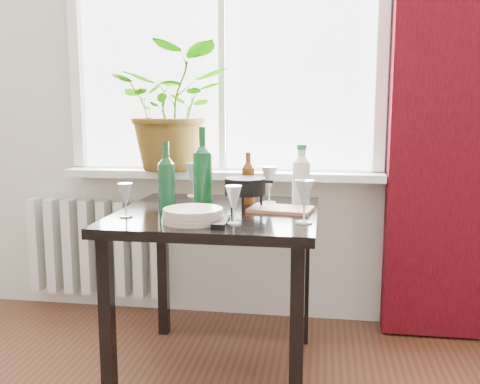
% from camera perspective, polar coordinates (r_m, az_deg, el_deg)
% --- Properties ---
extents(window, '(1.72, 0.08, 1.62)m').
position_cam_1_polar(window, '(2.97, -1.83, 17.09)').
color(window, white).
rests_on(window, ground).
extents(windowsill, '(1.72, 0.20, 0.04)m').
position_cam_1_polar(windowsill, '(2.90, -2.02, 1.92)').
color(windowsill, silver).
rests_on(windowsill, ground).
extents(curtain, '(0.50, 0.12, 2.56)m').
position_cam_1_polar(curtain, '(2.85, 20.91, 10.73)').
color(curtain, '#37050B').
rests_on(curtain, ground).
extents(radiator, '(0.80, 0.10, 0.55)m').
position_cam_1_polar(radiator, '(3.23, -15.10, -5.68)').
color(radiator, silver).
rests_on(radiator, ground).
extents(table, '(0.85, 0.85, 0.74)m').
position_cam_1_polar(table, '(2.33, -2.38, -4.25)').
color(table, black).
rests_on(table, ground).
extents(potted_plant, '(0.65, 0.58, 0.67)m').
position_cam_1_polar(potted_plant, '(2.92, -7.07, 8.88)').
color(potted_plant, '#2B6C1C').
rests_on(potted_plant, windowsill).
extents(wine_bottle_left, '(0.09, 0.09, 0.30)m').
position_cam_1_polar(wine_bottle_left, '(2.29, -7.86, 1.65)').
color(wine_bottle_left, '#0C401E').
rests_on(wine_bottle_left, table).
extents(wine_bottle_right, '(0.11, 0.11, 0.36)m').
position_cam_1_polar(wine_bottle_right, '(2.39, -4.00, 2.75)').
color(wine_bottle_right, '#0D441D').
rests_on(wine_bottle_right, table).
extents(bottle_amber, '(0.08, 0.08, 0.24)m').
position_cam_1_polar(bottle_amber, '(2.46, 0.88, 1.55)').
color(bottle_amber, '#69320B').
rests_on(bottle_amber, table).
extents(cleaning_bottle, '(0.08, 0.08, 0.28)m').
position_cam_1_polar(cleaning_bottle, '(2.45, 6.53, 1.85)').
color(cleaning_bottle, white).
rests_on(cleaning_bottle, table).
extents(wineglass_front_right, '(0.08, 0.08, 0.15)m').
position_cam_1_polar(wineglass_front_right, '(2.03, -0.69, -1.36)').
color(wineglass_front_right, silver).
rests_on(wineglass_front_right, table).
extents(wineglass_far_right, '(0.09, 0.09, 0.17)m').
position_cam_1_polar(wineglass_far_right, '(2.06, 6.87, -0.97)').
color(wineglass_far_right, silver).
rests_on(wineglass_far_right, table).
extents(wineglass_back_center, '(0.09, 0.09, 0.18)m').
position_cam_1_polar(wineglass_back_center, '(2.48, 3.13, 0.81)').
color(wineglass_back_center, silver).
rests_on(wineglass_back_center, table).
extents(wineglass_back_left, '(0.10, 0.10, 0.17)m').
position_cam_1_polar(wineglass_back_left, '(2.67, -5.01, 1.35)').
color(wineglass_back_left, '#B2BCBF').
rests_on(wineglass_back_left, table).
extents(wineglass_front_left, '(0.08, 0.08, 0.14)m').
position_cam_1_polar(wineglass_front_left, '(2.21, -12.11, -0.82)').
color(wineglass_front_left, '#B6BAC4').
rests_on(wineglass_front_left, table).
extents(plate_stack, '(0.27, 0.27, 0.05)m').
position_cam_1_polar(plate_stack, '(2.09, -5.04, -2.48)').
color(plate_stack, beige).
rests_on(plate_stack, table).
extents(fondue_pot, '(0.26, 0.24, 0.14)m').
position_cam_1_polar(fondue_pot, '(2.32, 0.57, -0.18)').
color(fondue_pot, black).
rests_on(fondue_pot, table).
extents(tv_remote, '(0.06, 0.18, 0.02)m').
position_cam_1_polar(tv_remote, '(2.04, -2.05, -3.21)').
color(tv_remote, black).
rests_on(tv_remote, table).
extents(cutting_board, '(0.29, 0.21, 0.01)m').
position_cam_1_polar(cutting_board, '(2.31, 4.37, -1.84)').
color(cutting_board, '#AC6D4D').
rests_on(cutting_board, table).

